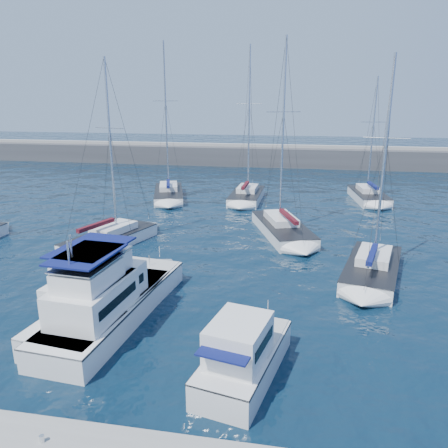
% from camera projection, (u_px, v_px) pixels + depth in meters
% --- Properties ---
extents(ground, '(220.00, 220.00, 0.00)m').
position_uv_depth(ground, '(156.00, 303.00, 24.31)').
color(ground, black).
rests_on(ground, ground).
extents(breakwater, '(160.00, 6.00, 4.45)m').
position_uv_depth(breakwater, '(256.00, 158.00, 73.14)').
color(breakwater, '#424244').
rests_on(breakwater, ground).
extents(dock_cleat_centre, '(0.16, 0.16, 0.25)m').
position_uv_depth(dock_cleat_centre, '(42.00, 439.00, 13.72)').
color(dock_cleat_centre, silver).
rests_on(dock_cleat_centre, dock).
extents(motor_yacht_port_inner, '(4.85, 10.75, 4.69)m').
position_uv_depth(motor_yacht_port_inner, '(107.00, 299.00, 22.30)').
color(motor_yacht_port_inner, white).
rests_on(motor_yacht_port_inner, ground).
extents(motor_yacht_stbd_inner, '(3.92, 9.56, 4.69)m').
position_uv_depth(motor_yacht_stbd_inner, '(102.00, 308.00, 21.28)').
color(motor_yacht_stbd_inner, white).
rests_on(motor_yacht_stbd_inner, ground).
extents(motor_yacht_stbd_outer, '(3.63, 6.27, 3.20)m').
position_uv_depth(motor_yacht_stbd_outer, '(243.00, 357.00, 17.61)').
color(motor_yacht_stbd_outer, white).
rests_on(motor_yacht_stbd_outer, ground).
extents(sailboat_mid_b, '(5.48, 8.46, 14.13)m').
position_uv_depth(sailboat_mid_b, '(110.00, 239.00, 33.65)').
color(sailboat_mid_b, white).
rests_on(sailboat_mid_b, ground).
extents(sailboat_mid_d, '(6.00, 9.53, 15.88)m').
position_uv_depth(sailboat_mid_d, '(282.00, 228.00, 36.28)').
color(sailboat_mid_d, white).
rests_on(sailboat_mid_d, ground).
extents(sailboat_mid_e, '(4.90, 8.48, 13.83)m').
position_uv_depth(sailboat_mid_e, '(372.00, 269.00, 27.79)').
color(sailboat_mid_e, white).
rests_on(sailboat_mid_e, ground).
extents(sailboat_back_a, '(5.48, 9.31, 17.06)m').
position_uv_depth(sailboat_back_a, '(169.00, 193.00, 49.26)').
color(sailboat_back_a, white).
rests_on(sailboat_back_a, ground).
extents(sailboat_back_b, '(3.35, 7.91, 16.57)m').
position_uv_depth(sailboat_back_b, '(247.00, 196.00, 48.16)').
color(sailboat_back_b, white).
rests_on(sailboat_back_b, ground).
extents(sailboat_back_c, '(3.94, 7.95, 13.46)m').
position_uv_depth(sailboat_back_c, '(369.00, 196.00, 48.08)').
color(sailboat_back_c, white).
rests_on(sailboat_back_c, ground).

